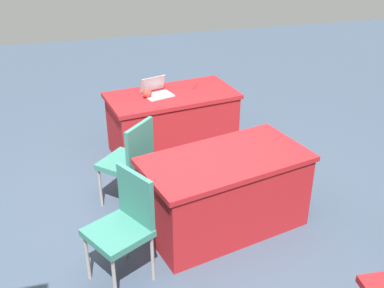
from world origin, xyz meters
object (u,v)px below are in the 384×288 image
Objects in this scene: table_mid_right at (224,192)px; scissors_red at (195,86)px; chair_near_front at (130,159)px; yarn_ball at (147,94)px; laptop_silver at (157,92)px; chair_tucked_right at (124,222)px; table_foreground at (173,122)px.

scissors_red is (-0.22, -1.82, 0.38)m from table_mid_right.
chair_near_front is 1.10m from yarn_ball.
yarn_ball is at bearing 8.35° from laptop_silver.
chair_tucked_right is (1.00, 0.43, 0.17)m from table_mid_right.
chair_tucked_right is at bearing 74.15° from yarn_ball.
yarn_ball reaches higher than table_foreground.
chair_near_front is at bearing 57.07° from table_foreground.
laptop_silver is at bearing -47.45° from chair_tucked_right.
laptop_silver is at bearing -3.72° from table_foreground.
table_foreground is 0.46m from laptop_silver.
table_foreground is 1.25m from chair_near_front.
chair_tucked_right reaches higher than table_foreground.
chair_tucked_right is 5.35× the size of scissors_red.
scissors_red reaches higher than table_mid_right.
chair_near_front is at bearing -40.15° from chair_tucked_right.
yarn_ball is at bearing -36.99° from scissors_red.
laptop_silver is at bearing 19.29° from chair_near_front.
table_mid_right is 1.76× the size of chair_near_front.
laptop_silver is 2.16× the size of scissors_red.
chair_tucked_right is (0.88, 2.07, 0.17)m from table_foreground.
chair_near_front reaches higher than table_mid_right.
chair_near_front reaches higher than yarn_ball.
yarn_ball is at bearing 24.12° from chair_near_front.
chair_near_front is 1.61m from scissors_red.
table_mid_right is 15.38× the size of yarn_ball.
chair_near_front is (0.79, -0.60, 0.16)m from table_mid_right.
scissors_red is at bearing -151.93° from table_foreground.
chair_near_front is at bearing 47.87° from laptop_silver.
yarn_ball is 0.60× the size of scissors_red.
chair_near_front is at bearing -6.13° from scissors_red.
chair_near_front reaches higher than scissors_red.
table_mid_right is 1.01m from chair_near_front.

